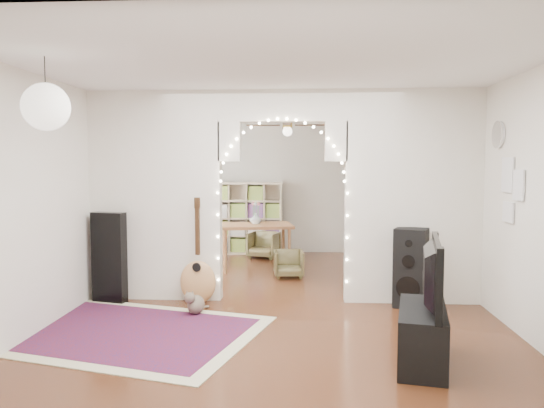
# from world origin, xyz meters

# --- Properties ---
(floor) EXTENTS (7.50, 7.50, 0.00)m
(floor) POSITION_xyz_m (0.00, 0.00, 0.00)
(floor) COLOR black
(floor) RESTS_ON ground
(ceiling) EXTENTS (5.00, 7.50, 0.02)m
(ceiling) POSITION_xyz_m (0.00, 0.00, 2.70)
(ceiling) COLOR white
(ceiling) RESTS_ON wall_back
(wall_back) EXTENTS (5.00, 0.02, 2.70)m
(wall_back) POSITION_xyz_m (0.00, 3.75, 1.35)
(wall_back) COLOR silver
(wall_back) RESTS_ON floor
(wall_front) EXTENTS (5.00, 0.02, 2.70)m
(wall_front) POSITION_xyz_m (0.00, -3.75, 1.35)
(wall_front) COLOR silver
(wall_front) RESTS_ON floor
(wall_left) EXTENTS (0.02, 7.50, 2.70)m
(wall_left) POSITION_xyz_m (-2.50, 0.00, 1.35)
(wall_left) COLOR silver
(wall_left) RESTS_ON floor
(wall_right) EXTENTS (0.02, 7.50, 2.70)m
(wall_right) POSITION_xyz_m (2.50, 0.00, 1.35)
(wall_right) COLOR silver
(wall_right) RESTS_ON floor
(divider_wall) EXTENTS (5.00, 0.20, 2.70)m
(divider_wall) POSITION_xyz_m (0.00, 0.00, 1.42)
(divider_wall) COLOR silver
(divider_wall) RESTS_ON floor
(fairy_lights) EXTENTS (1.64, 0.04, 1.60)m
(fairy_lights) POSITION_xyz_m (0.00, -0.13, 1.55)
(fairy_lights) COLOR #FFEABF
(fairy_lights) RESTS_ON divider_wall
(window) EXTENTS (0.04, 1.20, 1.40)m
(window) POSITION_xyz_m (-2.47, 1.80, 1.50)
(window) COLOR white
(window) RESTS_ON wall_left
(wall_clock) EXTENTS (0.03, 0.31, 0.31)m
(wall_clock) POSITION_xyz_m (2.48, -0.60, 2.10)
(wall_clock) COLOR white
(wall_clock) RESTS_ON wall_right
(picture_frames) EXTENTS (0.02, 0.50, 0.70)m
(picture_frames) POSITION_xyz_m (2.48, -1.00, 1.50)
(picture_frames) COLOR white
(picture_frames) RESTS_ON wall_right
(paper_lantern) EXTENTS (0.40, 0.40, 0.40)m
(paper_lantern) POSITION_xyz_m (-1.90, -2.40, 2.25)
(paper_lantern) COLOR white
(paper_lantern) RESTS_ON ceiling
(ceiling_fan) EXTENTS (1.10, 1.10, 0.30)m
(ceiling_fan) POSITION_xyz_m (0.00, 2.00, 2.40)
(ceiling_fan) COLOR gold
(ceiling_fan) RESTS_ON ceiling
(area_rug) EXTENTS (3.13, 2.65, 0.02)m
(area_rug) POSITION_xyz_m (-1.59, -1.44, 0.01)
(area_rug) COLOR maroon
(area_rug) RESTS_ON floor
(guitar_case) EXTENTS (0.46, 0.25, 1.16)m
(guitar_case) POSITION_xyz_m (-2.20, -0.25, 0.58)
(guitar_case) COLOR black
(guitar_case) RESTS_ON floor
(acoustic_guitar) EXTENTS (0.48, 0.31, 1.14)m
(acoustic_guitar) POSITION_xyz_m (-1.06, -0.25, 0.50)
(acoustic_guitar) COLOR tan
(acoustic_guitar) RESTS_ON floor
(tabby_cat) EXTENTS (0.30, 0.46, 0.31)m
(tabby_cat) POSITION_xyz_m (-1.00, -0.73, 0.13)
(tabby_cat) COLOR brown
(tabby_cat) RESTS_ON floor
(floor_speaker) EXTENTS (0.47, 0.44, 0.98)m
(floor_speaker) POSITION_xyz_m (1.59, -0.25, 0.49)
(floor_speaker) COLOR black
(floor_speaker) RESTS_ON floor
(media_console) EXTENTS (0.59, 1.06, 0.50)m
(media_console) POSITION_xyz_m (1.33, -2.13, 0.25)
(media_console) COLOR black
(media_console) RESTS_ON floor
(tv) EXTENTS (0.35, 1.08, 0.62)m
(tv) POSITION_xyz_m (1.33, -2.13, 0.81)
(tv) COLOR black
(tv) RESTS_ON media_console
(bookcase) EXTENTS (1.39, 0.43, 1.41)m
(bookcase) POSITION_xyz_m (-0.84, 3.50, 0.70)
(bookcase) COLOR #C3B18D
(bookcase) RESTS_ON floor
(dining_table) EXTENTS (1.33, 1.01, 0.76)m
(dining_table) POSITION_xyz_m (-0.53, 2.02, 0.68)
(dining_table) COLOR brown
(dining_table) RESTS_ON floor
(flower_vase) EXTENTS (0.21, 0.21, 0.19)m
(flower_vase) POSITION_xyz_m (-0.53, 2.02, 0.85)
(flower_vase) COLOR white
(flower_vase) RESTS_ON dining_table
(dining_chair_left) EXTENTS (0.63, 0.64, 0.49)m
(dining_chair_left) POSITION_xyz_m (-0.48, 3.05, 0.24)
(dining_chair_left) COLOR brown
(dining_chair_left) RESTS_ON floor
(dining_chair_right) EXTENTS (0.50, 0.51, 0.42)m
(dining_chair_right) POSITION_xyz_m (0.04, 1.39, 0.21)
(dining_chair_right) COLOR brown
(dining_chair_right) RESTS_ON floor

